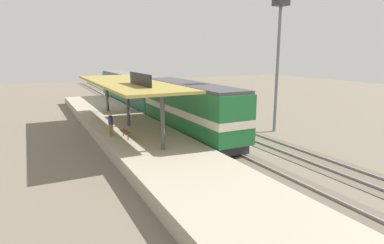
% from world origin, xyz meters
% --- Properties ---
extents(ground_plane, '(120.00, 120.00, 0.00)m').
position_xyz_m(ground_plane, '(2.00, 0.00, 0.00)').
color(ground_plane, '#706656').
extents(track_near, '(3.20, 110.00, 0.16)m').
position_xyz_m(track_near, '(0.00, 0.00, 0.03)').
color(track_near, '#5F5649').
rests_on(track_near, ground).
extents(track_far, '(3.20, 110.00, 0.16)m').
position_xyz_m(track_far, '(4.60, 0.00, 0.03)').
color(track_far, '#5F5649').
rests_on(track_far, ground).
extents(platform, '(6.00, 44.00, 0.90)m').
position_xyz_m(platform, '(-4.60, 0.00, 0.45)').
color(platform, '#A89E89').
rests_on(platform, ground).
extents(station_canopy, '(5.20, 18.00, 4.70)m').
position_xyz_m(station_canopy, '(-4.60, -0.09, 4.53)').
color(station_canopy, '#47474C').
rests_on(station_canopy, platform).
extents(platform_bench, '(0.44, 1.70, 0.50)m').
position_xyz_m(platform_bench, '(-6.00, -4.05, 1.34)').
color(platform_bench, '#333338').
rests_on(platform_bench, platform).
extents(locomotive, '(2.93, 14.43, 4.44)m').
position_xyz_m(locomotive, '(0.00, -2.60, 2.41)').
color(locomotive, '#28282D').
rests_on(locomotive, track_near).
extents(passenger_carriage_single, '(2.90, 20.00, 4.24)m').
position_xyz_m(passenger_carriage_single, '(0.00, 15.40, 2.31)').
color(passenger_carriage_single, '#28282D').
rests_on(passenger_carriage_single, track_near).
extents(light_mast, '(1.10, 1.10, 11.70)m').
position_xyz_m(light_mast, '(7.80, -4.43, 8.40)').
color(light_mast, slate).
rests_on(light_mast, ground).
extents(person_waiting, '(0.34, 0.34, 1.71)m').
position_xyz_m(person_waiting, '(-6.76, -2.75, 1.85)').
color(person_waiting, olive).
rests_on(person_waiting, platform).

